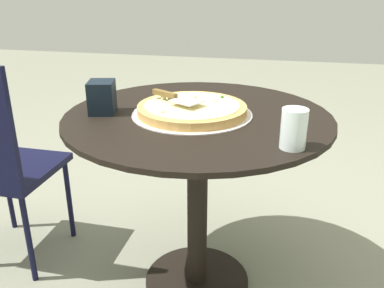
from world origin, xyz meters
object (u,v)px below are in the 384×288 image
(pizza_server, at_px, (175,97))
(drinking_cup, at_px, (294,129))
(napkin_dispenser, at_px, (102,97))
(pizza_on_tray, at_px, (192,110))
(patio_table, at_px, (198,159))

(pizza_server, bearing_deg, drinking_cup, -31.01)
(drinking_cup, distance_m, napkin_dispenser, 0.69)
(pizza_on_tray, height_order, drinking_cup, drinking_cup)
(patio_table, relative_size, pizza_server, 4.57)
(patio_table, bearing_deg, drinking_cup, -37.23)
(pizza_server, relative_size, napkin_dispenser, 1.81)
(patio_table, distance_m, pizza_on_tray, 0.19)
(patio_table, xyz_separation_m, drinking_cup, (0.32, -0.25, 0.23))
(drinking_cup, height_order, napkin_dispenser, drinking_cup)
(drinking_cup, bearing_deg, patio_table, 142.77)
(pizza_on_tray, xyz_separation_m, napkin_dispenser, (-0.32, -0.05, 0.04))
(pizza_on_tray, distance_m, drinking_cup, 0.42)
(pizza_on_tray, xyz_separation_m, drinking_cup, (0.34, -0.24, 0.04))
(pizza_server, bearing_deg, napkin_dispenser, -168.39)
(drinking_cup, bearing_deg, pizza_on_tray, 145.16)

